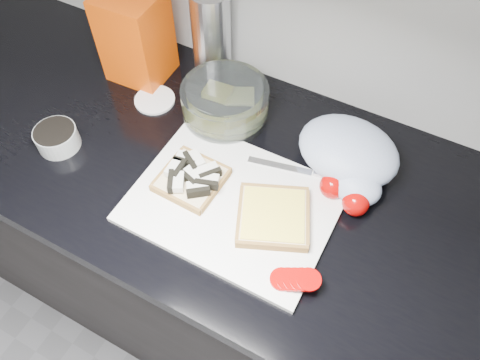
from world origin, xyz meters
name	(u,v)px	position (x,y,z in m)	size (l,w,h in m)	color
base_cabinet	(212,253)	(0.00, 1.20, 0.43)	(3.50, 0.60, 0.86)	black
countertop	(202,161)	(0.00, 1.20, 0.88)	(3.50, 0.64, 0.04)	black
cutting_board	(233,203)	(0.12, 1.12, 0.91)	(0.40, 0.30, 0.01)	white
bread_left	(192,177)	(0.02, 1.12, 0.93)	(0.13, 0.13, 0.04)	beige
bread_right	(273,217)	(0.21, 1.12, 0.92)	(0.19, 0.19, 0.02)	beige
tomato_slices	(295,279)	(0.30, 1.02, 0.92)	(0.10, 0.07, 0.02)	#A90503
knife	(308,172)	(0.22, 1.26, 0.92)	(0.20, 0.06, 0.01)	#B8B8BC
seed_tub	(57,137)	(-0.29, 1.08, 0.93)	(0.09, 0.09, 0.05)	#969B9B
tub_lid	(155,100)	(-0.19, 1.29, 0.90)	(0.10, 0.10, 0.01)	white
glass_bowl	(225,103)	(-0.01, 1.33, 0.94)	(0.20, 0.20, 0.08)	silver
bread_bag	(136,37)	(-0.27, 1.36, 1.01)	(0.14, 0.13, 0.22)	#CC4303
steel_canister	(211,35)	(-0.11, 1.45, 1.01)	(0.09, 0.09, 0.22)	silver
grocery_bag	(349,155)	(0.29, 1.31, 0.95)	(0.23, 0.21, 0.09)	silver
whole_tomatoes	(344,194)	(0.31, 1.23, 0.93)	(0.11, 0.07, 0.05)	#A90503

